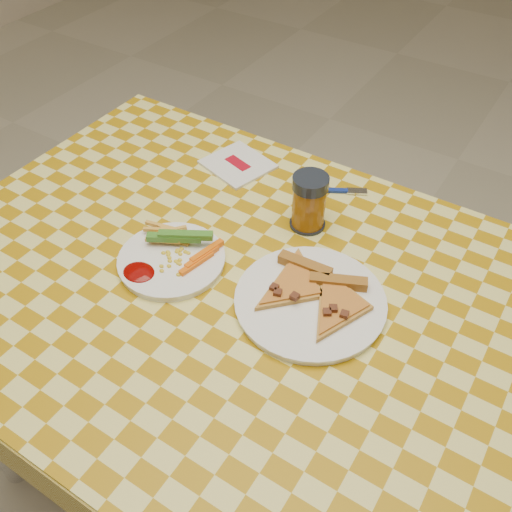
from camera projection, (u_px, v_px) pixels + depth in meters
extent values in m
plane|color=beige|center=(250.00, 474.00, 1.57)|extent=(8.00, 8.00, 0.00)
cylinder|color=silver|center=(161.00, 237.00, 1.73)|extent=(0.06, 0.06, 0.71)
cube|color=#532F1C|center=(247.00, 298.00, 1.06)|extent=(1.20, 0.80, 0.04)
cylinder|color=white|center=(172.00, 261.00, 1.08)|extent=(0.21, 0.21, 0.01)
cylinder|color=white|center=(310.00, 302.00, 1.01)|extent=(0.32, 0.32, 0.01)
cube|color=#21550D|center=(180.00, 236.00, 1.08)|extent=(0.11, 0.08, 0.02)
cube|color=orange|center=(202.00, 257.00, 1.07)|extent=(0.07, 0.09, 0.02)
ellipsoid|color=#6C0402|center=(139.00, 273.00, 1.05)|extent=(0.06, 0.05, 0.01)
cube|color=#915C20|center=(305.00, 266.00, 1.05)|extent=(0.10, 0.03, 0.02)
cube|color=#915C20|center=(338.00, 283.00, 1.02)|extent=(0.10, 0.06, 0.02)
cylinder|color=black|center=(307.00, 224.00, 1.16)|extent=(0.07, 0.07, 0.01)
cylinder|color=brown|center=(309.00, 206.00, 1.13)|extent=(0.07, 0.07, 0.10)
cylinder|color=black|center=(311.00, 183.00, 1.09)|extent=(0.07, 0.07, 0.02)
cube|color=white|center=(238.00, 164.00, 1.31)|extent=(0.17, 0.16, 0.01)
cube|color=#A7091B|center=(238.00, 163.00, 1.31)|extent=(0.07, 0.04, 0.00)
cube|color=navy|center=(325.00, 190.00, 1.24)|extent=(0.09, 0.06, 0.01)
cube|color=silver|center=(357.00, 191.00, 1.24)|extent=(0.05, 0.04, 0.00)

